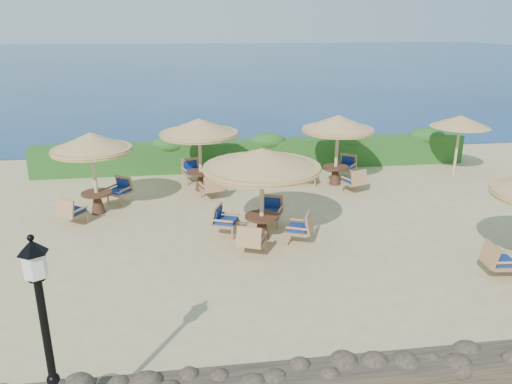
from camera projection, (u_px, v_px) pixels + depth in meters
name	position (u px, v px, depth m)	size (l,w,h in m)	color
ground	(291.00, 238.00, 14.29)	(120.00, 120.00, 0.00)	tan
sea	(202.00, 59.00, 79.84)	(160.00, 160.00, 0.00)	navy
hedge	(256.00, 155.00, 20.84)	(18.00, 0.90, 1.20)	#1D4D18
stone_wall	(366.00, 376.00, 8.42)	(15.00, 0.65, 0.44)	brown
lamp_post	(50.00, 358.00, 6.79)	(0.44, 0.44, 3.31)	black
extra_parasol	(460.00, 121.00, 19.48)	(2.30, 2.30, 2.41)	beige
cafe_set_0	(262.00, 174.00, 13.63)	(3.28, 3.28, 2.65)	beige
cafe_set_2	(92.00, 155.00, 15.51)	(2.50, 2.73, 2.65)	beige
cafe_set_3	(199.00, 136.00, 17.68)	(2.81, 2.88, 2.65)	beige
cafe_set_4	(337.00, 136.00, 18.37)	(2.77, 2.77, 2.65)	beige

